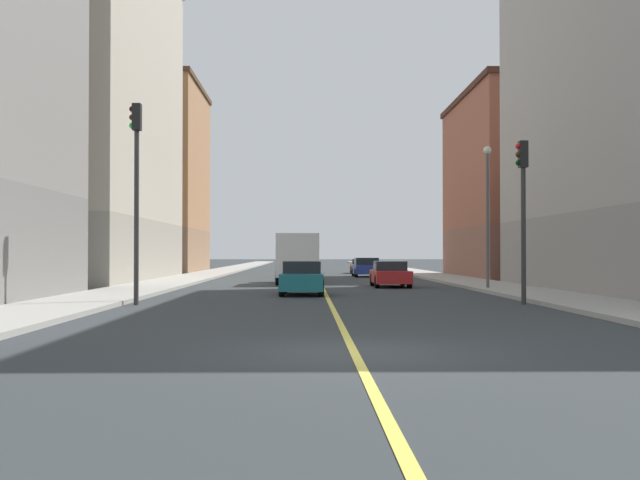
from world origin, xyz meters
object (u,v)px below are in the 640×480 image
Objects in this scene: car_silver at (305,265)px; building_left_mid at (538,186)px; building_right_midblock at (69,108)px; car_teal at (302,279)px; street_lamp_left_near at (487,201)px; car_green at (305,268)px; car_yellow at (303,269)px; traffic_light_left_near at (523,198)px; car_blue at (366,267)px; car_red at (390,275)px; traffic_light_right_near at (136,176)px; car_orange at (362,266)px; building_right_distant at (140,179)px; box_truck at (298,257)px.

building_left_mid is at bearing -44.09° from car_silver.
building_right_midblock reaches higher than car_teal.
building_left_mid reaches higher than street_lamp_left_near.
car_green is 7.70m from car_yellow.
car_yellow reaches higher than car_silver.
traffic_light_left_near is 1.32× the size of car_blue.
traffic_light_left_near reaches higher than car_red.
car_green is (-4.36, 19.95, -0.03)m from car_red.
traffic_light_right_near is at bearing -97.33° from car_silver.
street_lamp_left_near is 31.03m from car_orange.
building_right_distant is (-31.01, 14.50, 1.82)m from building_left_mid.
traffic_light_left_near is (-9.00, -28.09, -2.88)m from building_left_mid.
box_truck is at bearing -103.13° from car_orange.
box_truck is (-4.88, -13.09, 0.83)m from car_blue.
car_blue is 13.99m from box_truck.
street_lamp_left_near reaches higher than car_yellow.
car_silver is (14.62, 1.38, -7.70)m from building_right_distant.
traffic_light_left_near reaches higher than car_green.
car_red is 1.02× the size of car_silver.
traffic_light_left_near reaches higher than box_truck.
traffic_light_left_near is 27.11m from car_yellow.
building_right_distant reaches higher than street_lamp_left_near.
car_blue is (4.59, 24.53, 0.01)m from car_teal.
car_red is at bearing 53.60° from traffic_light_right_near.
building_right_distant is 2.38× the size of box_truck.
street_lamp_left_near reaches higher than car_green.
traffic_light_left_near is 1.40× the size of car_teal.
building_right_distant is 3.91× the size of car_orange.
traffic_light_left_near is at bearing -86.36° from car_orange.
building_left_mid is 3.98× the size of car_green.
building_left_mid reaches higher than car_blue.
building_right_distant is 3.95× the size of car_blue.
building_right_midblock is 1.32× the size of building_right_distant.
car_yellow is (14.46, 3.98, -10.07)m from building_right_midblock.
car_yellow is at bearing -90.52° from car_silver.
car_teal reaches higher than car_green.
car_red is 6.24m from box_truck.
building_right_midblock is at bearing -90.00° from building_right_distant.
car_orange is at bearing 134.09° from building_left_mid.
building_right_distant is 35.49m from car_red.
box_truck is (14.23, -4.35, -9.22)m from building_right_midblock.
building_left_mid is at bearing 66.90° from street_lamp_left_near.
car_red is at bearing -129.69° from building_left_mid.
car_blue is (-3.92, 21.25, -3.47)m from street_lamp_left_near.
building_left_mid is 35.78m from traffic_light_right_near.
car_blue reaches higher than car_yellow.
car_teal is 0.91× the size of car_yellow.
car_orange is (4.95, 33.90, -0.06)m from car_teal.
street_lamp_left_near is 21.89m from car_blue.
building_right_distant reaches higher than traffic_light_left_near.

